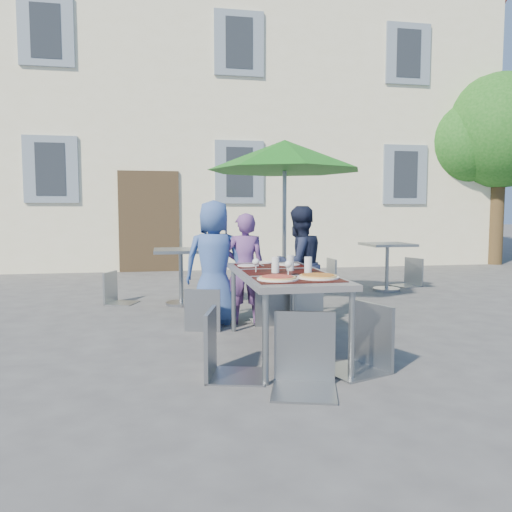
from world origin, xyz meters
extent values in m
plane|color=#414043|center=(0.00, 0.00, 0.00)|extent=(90.00, 90.00, 0.00)
cube|color=beige|center=(0.00, 11.50, 3.50)|extent=(13.00, 8.00, 7.00)
cube|color=maroon|center=(0.00, 11.50, 7.00)|extent=(13.60, 8.20, 8.20)
cube|color=#3D2E1D|center=(-2.00, 7.47, 1.10)|extent=(1.30, 0.06, 2.20)
cube|color=gray|center=(-4.00, 7.47, 2.20)|extent=(1.10, 0.06, 1.40)
cube|color=#262B33|center=(-4.00, 7.45, 2.20)|extent=(0.60, 0.04, 1.10)
cube|color=gray|center=(-4.00, 7.47, 5.00)|extent=(1.10, 0.06, 1.40)
cube|color=#262B33|center=(-4.00, 7.45, 5.00)|extent=(0.60, 0.04, 1.10)
cube|color=gray|center=(0.00, 7.47, 2.20)|extent=(1.10, 0.06, 1.40)
cube|color=#262B33|center=(0.00, 7.45, 2.20)|extent=(0.60, 0.04, 1.10)
cube|color=gray|center=(0.00, 7.47, 5.00)|extent=(1.10, 0.06, 1.40)
cube|color=#262B33|center=(0.00, 7.45, 5.00)|extent=(0.60, 0.04, 1.10)
cube|color=gray|center=(4.00, 7.47, 2.20)|extent=(1.10, 0.06, 1.40)
cube|color=#262B33|center=(4.00, 7.45, 2.20)|extent=(0.60, 0.04, 1.10)
cube|color=gray|center=(4.00, 7.47, 5.00)|extent=(1.10, 0.06, 1.40)
cube|color=#262B33|center=(4.00, 7.45, 5.00)|extent=(0.60, 0.04, 1.10)
cylinder|color=#46351E|center=(6.50, 7.50, 1.40)|extent=(0.36, 0.36, 2.80)
sphere|color=#154F15|center=(6.50, 7.50, 3.30)|extent=(2.80, 2.80, 2.80)
sphere|color=#154F15|center=(5.70, 7.80, 3.00)|extent=(2.00, 2.00, 2.00)
sphere|color=#154F15|center=(6.70, 8.10, 3.80)|extent=(1.80, 1.80, 1.80)
cube|color=#414146|center=(-0.61, 0.75, 0.72)|extent=(0.80, 1.85, 0.05)
cylinder|color=gray|center=(-0.95, -0.11, 0.35)|extent=(0.05, 0.05, 0.70)
cylinder|color=gray|center=(-0.27, -0.11, 0.35)|extent=(0.05, 0.05, 0.70)
cylinder|color=gray|center=(-0.95, 1.62, 0.35)|extent=(0.05, 0.05, 0.70)
cylinder|color=gray|center=(-0.27, 1.62, 0.35)|extent=(0.05, 0.05, 0.70)
cube|color=black|center=(-0.61, 0.20, 0.75)|extent=(0.70, 0.42, 0.01)
cube|color=black|center=(-0.61, 0.75, 0.75)|extent=(0.70, 0.42, 0.01)
cube|color=black|center=(-0.61, 1.30, 0.75)|extent=(0.70, 0.42, 0.01)
cylinder|color=white|center=(-0.79, 0.21, 0.76)|extent=(0.34, 0.34, 0.01)
cylinder|color=tan|center=(-0.79, 0.21, 0.77)|extent=(0.30, 0.30, 0.01)
cylinder|color=maroon|center=(-0.79, 0.21, 0.78)|extent=(0.26, 0.26, 0.01)
cylinder|color=white|center=(-0.43, 0.25, 0.76)|extent=(0.35, 0.35, 0.01)
cylinder|color=tan|center=(-0.43, 0.25, 0.77)|extent=(0.31, 0.31, 0.01)
cylinder|color=#8B2E09|center=(-0.43, 0.25, 0.78)|extent=(0.27, 0.27, 0.01)
cylinder|color=silver|center=(-0.70, 0.67, 0.82)|extent=(0.07, 0.07, 0.15)
cylinder|color=silver|center=(-0.53, 0.81, 0.82)|extent=(0.07, 0.07, 0.15)
cylinder|color=silver|center=(-0.41, 0.62, 0.82)|extent=(0.07, 0.07, 0.15)
cylinder|color=silver|center=(-0.87, 0.74, 0.75)|extent=(0.06, 0.06, 0.00)
cylinder|color=silver|center=(-0.87, 0.74, 0.79)|extent=(0.01, 0.01, 0.08)
sphere|color=silver|center=(-0.87, 0.74, 0.85)|extent=(0.06, 0.06, 0.06)
cylinder|color=silver|center=(-0.63, 0.48, 0.75)|extent=(0.06, 0.06, 0.00)
cylinder|color=silver|center=(-0.63, 0.48, 0.79)|extent=(0.01, 0.01, 0.08)
sphere|color=silver|center=(-0.63, 0.48, 0.85)|extent=(0.06, 0.06, 0.06)
cylinder|color=white|center=(-0.85, 1.28, 0.76)|extent=(0.22, 0.22, 0.01)
cube|color=#9FA1A7|center=(-0.71, 1.28, 0.76)|extent=(0.02, 0.18, 0.00)
cylinder|color=white|center=(-0.42, 1.29, 0.76)|extent=(0.22, 0.22, 0.01)
cube|color=#9FA1A7|center=(-0.28, 1.29, 0.76)|extent=(0.02, 0.18, 0.00)
cylinder|color=white|center=(-0.64, 1.56, 0.76)|extent=(0.22, 0.22, 0.01)
cube|color=#9FA1A7|center=(-0.50, 1.56, 0.76)|extent=(0.02, 0.18, 0.00)
imported|color=#365496|center=(-1.11, 2.07, 0.72)|extent=(0.80, 0.62, 1.44)
imported|color=#613B79|center=(-0.77, 1.99, 0.65)|extent=(0.51, 0.37, 1.29)
imported|color=#181D35|center=(-0.13, 1.96, 0.69)|extent=(0.76, 0.61, 1.37)
cube|color=gray|center=(-1.24, 1.85, 0.42)|extent=(0.48, 0.48, 0.03)
cube|color=gray|center=(-1.29, 1.67, 0.66)|extent=(0.39, 0.13, 0.47)
cylinder|color=gray|center=(-1.04, 1.97, 0.21)|extent=(0.02, 0.02, 0.41)
cylinder|color=gray|center=(-1.36, 2.06, 0.21)|extent=(0.02, 0.02, 0.41)
cylinder|color=gray|center=(-1.12, 1.64, 0.21)|extent=(0.02, 0.02, 0.41)
cylinder|color=gray|center=(-1.45, 1.73, 0.21)|extent=(0.02, 0.02, 0.41)
cube|color=gray|center=(-0.48, 1.99, 0.43)|extent=(0.41, 0.41, 0.03)
cube|color=gray|center=(-0.48, 1.79, 0.68)|extent=(0.41, 0.03, 0.48)
cylinder|color=gray|center=(-0.31, 2.16, 0.21)|extent=(0.02, 0.02, 0.42)
cylinder|color=gray|center=(-0.66, 2.16, 0.21)|extent=(0.02, 0.02, 0.42)
cylinder|color=gray|center=(-0.31, 1.81, 0.21)|extent=(0.02, 0.02, 0.42)
cylinder|color=gray|center=(-0.65, 1.81, 0.21)|extent=(0.02, 0.02, 0.42)
cube|color=gray|center=(-0.15, 1.93, 0.46)|extent=(0.54, 0.54, 0.03)
cube|color=gray|center=(-0.09, 1.73, 0.72)|extent=(0.42, 0.15, 0.51)
cylinder|color=gray|center=(-0.02, 2.16, 0.23)|extent=(0.02, 0.02, 0.45)
cylinder|color=gray|center=(-0.38, 2.06, 0.23)|extent=(0.02, 0.02, 0.45)
cylinder|color=gray|center=(0.08, 1.80, 0.23)|extent=(0.02, 0.02, 0.45)
cylinder|color=gray|center=(-0.27, 1.70, 0.23)|extent=(0.02, 0.02, 0.45)
cube|color=gray|center=(-1.13, 0.11, 0.48)|extent=(0.55, 0.55, 0.03)
cube|color=gray|center=(-1.34, 0.16, 0.75)|extent=(0.14, 0.44, 0.53)
cylinder|color=gray|center=(-0.99, -0.13, 0.24)|extent=(0.02, 0.02, 0.47)
cylinder|color=gray|center=(-0.90, 0.24, 0.24)|extent=(0.02, 0.02, 0.47)
cylinder|color=gray|center=(-1.37, -0.03, 0.24)|extent=(0.02, 0.02, 0.47)
cylinder|color=gray|center=(-1.27, 0.34, 0.24)|extent=(0.02, 0.02, 0.47)
cube|color=gray|center=(-0.19, 0.07, 0.49)|extent=(0.59, 0.59, 0.03)
cube|color=gray|center=(0.02, 0.15, 0.76)|extent=(0.19, 0.44, 0.55)
cylinder|color=gray|center=(-0.44, 0.19, 0.24)|extent=(0.02, 0.02, 0.48)
cylinder|color=gray|center=(-0.30, -0.18, 0.24)|extent=(0.02, 0.02, 0.48)
cylinder|color=gray|center=(-0.07, 0.32, 0.24)|extent=(0.02, 0.02, 0.48)
cylinder|color=gray|center=(0.07, -0.04, 0.24)|extent=(0.02, 0.02, 0.48)
cube|color=gray|center=(-0.71, -0.31, 0.50)|extent=(0.58, 0.58, 0.03)
cube|color=gray|center=(-0.65, -0.10, 0.77)|extent=(0.45, 0.16, 0.55)
cylinder|color=gray|center=(-0.96, -0.45, 0.24)|extent=(0.02, 0.02, 0.49)
cylinder|color=gray|center=(-0.57, -0.56, 0.24)|extent=(0.02, 0.02, 0.49)
cylinder|color=gray|center=(-0.84, -0.07, 0.24)|extent=(0.02, 0.02, 0.49)
cylinder|color=gray|center=(-0.46, -0.18, 0.24)|extent=(0.02, 0.02, 0.49)
cylinder|color=#9FA1A7|center=(-0.07, 2.93, 0.05)|extent=(0.50, 0.50, 0.09)
cylinder|color=gray|center=(-0.07, 2.93, 1.06)|extent=(0.06, 0.06, 2.11)
cone|color=#166617|center=(-0.07, 2.93, 2.07)|extent=(2.10, 2.10, 0.41)
cylinder|color=#9FA1A7|center=(-1.46, 3.31, 0.02)|extent=(0.44, 0.44, 0.04)
cylinder|color=gray|center=(-1.46, 3.31, 0.37)|extent=(0.06, 0.06, 0.74)
cube|color=gray|center=(-1.46, 3.31, 0.77)|extent=(0.74, 0.74, 0.04)
cube|color=gray|center=(-2.29, 3.57, 0.41)|extent=(0.50, 0.50, 0.03)
cube|color=gray|center=(-2.46, 3.64, 0.64)|extent=(0.17, 0.36, 0.45)
cylinder|color=gray|center=(-2.20, 3.36, 0.20)|extent=(0.02, 0.02, 0.40)
cylinder|color=gray|center=(-2.07, 3.66, 0.20)|extent=(0.02, 0.02, 0.40)
cylinder|color=gray|center=(-2.50, 3.48, 0.20)|extent=(0.02, 0.02, 0.40)
cylinder|color=gray|center=(-2.38, 3.79, 0.20)|extent=(0.02, 0.02, 0.40)
cube|color=gray|center=(-1.04, 3.65, 0.44)|extent=(0.52, 0.52, 0.03)
cube|color=gray|center=(-0.85, 3.59, 0.68)|extent=(0.16, 0.39, 0.48)
cylinder|color=gray|center=(-1.14, 3.88, 0.21)|extent=(0.02, 0.02, 0.43)
cylinder|color=gray|center=(-1.26, 3.55, 0.21)|extent=(0.02, 0.02, 0.43)
cylinder|color=gray|center=(-0.81, 3.76, 0.21)|extent=(0.02, 0.02, 0.43)
cylinder|color=gray|center=(-0.93, 3.43, 0.21)|extent=(0.02, 0.02, 0.43)
cylinder|color=#9FA1A7|center=(1.95, 4.00, 0.02)|extent=(0.44, 0.44, 0.04)
cylinder|color=gray|center=(1.95, 4.00, 0.37)|extent=(0.06, 0.06, 0.74)
cube|color=gray|center=(1.95, 4.00, 0.77)|extent=(0.74, 0.74, 0.04)
cube|color=#93989E|center=(1.32, 4.38, 0.46)|extent=(0.44, 0.44, 0.03)
cube|color=#93989E|center=(1.12, 4.38, 0.72)|extent=(0.04, 0.43, 0.51)
cylinder|color=#93989E|center=(1.51, 4.20, 0.23)|extent=(0.02, 0.02, 0.45)
cylinder|color=#93989E|center=(1.51, 4.57, 0.23)|extent=(0.02, 0.02, 0.45)
cylinder|color=#93989E|center=(1.14, 4.19, 0.23)|extent=(0.02, 0.02, 0.45)
cylinder|color=#93989E|center=(1.14, 4.56, 0.23)|extent=(0.02, 0.02, 0.45)
cube|color=gray|center=(2.50, 4.40, 0.44)|extent=(0.53, 0.53, 0.03)
cube|color=gray|center=(2.69, 4.47, 0.69)|extent=(0.17, 0.40, 0.49)
cylinder|color=gray|center=(2.27, 4.51, 0.22)|extent=(0.02, 0.02, 0.43)
cylinder|color=gray|center=(2.39, 4.17, 0.22)|extent=(0.02, 0.02, 0.43)
cylinder|color=gray|center=(2.61, 4.63, 0.22)|extent=(0.02, 0.02, 0.43)
cylinder|color=gray|center=(2.73, 4.29, 0.22)|extent=(0.02, 0.02, 0.43)
camera|label=1|loc=(-1.69, -3.70, 1.30)|focal=35.00mm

